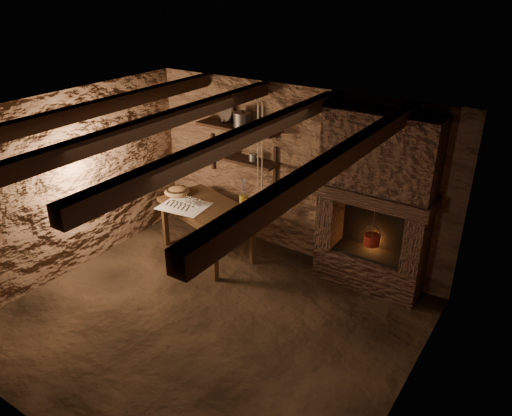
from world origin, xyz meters
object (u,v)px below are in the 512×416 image
Objects in this scene: work_table at (207,228)px; stoneware_jug at (244,195)px; iron_stockpot at (243,121)px; wooden_bowl at (177,192)px; red_pot at (372,239)px.

stoneware_jug reaches higher than work_table.
iron_stockpot is (0.21, 0.61, 1.45)m from work_table.
red_pot is at bearing 8.95° from wooden_bowl.
red_pot reaches higher than work_table.
iron_stockpot is at bearing 176.61° from red_pot.
iron_stockpot is at bearing 87.27° from work_table.
iron_stockpot is (-0.26, 0.38, 0.91)m from stoneware_jug.
work_table is 2.82× the size of red_pot.
red_pot is (2.81, 0.44, -0.12)m from wooden_bowl.
stoneware_jug is at bearing -54.87° from iron_stockpot.
work_table is 0.71m from wooden_bowl.
wooden_bowl is at bearing -171.05° from red_pot.
wooden_bowl is 2.85m from red_pot.
wooden_bowl reaches higher than work_table.
wooden_bowl is at bearing -169.00° from work_table.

